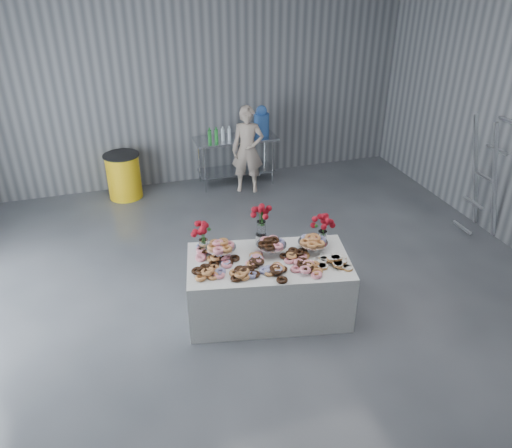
# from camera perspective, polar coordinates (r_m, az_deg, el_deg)

# --- Properties ---
(ground) EXTENTS (9.00, 9.00, 0.00)m
(ground) POSITION_cam_1_polar(r_m,az_deg,el_deg) (6.10, 1.85, -11.42)
(ground) COLOR #3B3E43
(ground) RESTS_ON ground
(room_walls) EXTENTS (8.04, 9.04, 4.02)m
(room_walls) POSITION_cam_1_polar(r_m,az_deg,el_deg) (4.80, -1.09, 13.12)
(room_walls) COLOR gray
(room_walls) RESTS_ON ground
(display_table) EXTENTS (2.06, 1.35, 0.75)m
(display_table) POSITION_cam_1_polar(r_m,az_deg,el_deg) (6.07, 1.42, -7.13)
(display_table) COLOR white
(display_table) RESTS_ON ground
(prep_table) EXTENTS (1.50, 0.60, 0.90)m
(prep_table) POSITION_cam_1_polar(r_m,az_deg,el_deg) (9.37, -2.32, 8.23)
(prep_table) COLOR silver
(prep_table) RESTS_ON ground
(donut_mounds) EXTENTS (1.93, 1.14, 0.09)m
(donut_mounds) POSITION_cam_1_polar(r_m,az_deg,el_deg) (5.79, 1.62, -4.06)
(donut_mounds) COLOR #C08346
(donut_mounds) RESTS_ON display_table
(cake_stand_left) EXTENTS (0.36, 0.36, 0.17)m
(cake_stand_left) POSITION_cam_1_polar(r_m,az_deg,el_deg) (5.87, -4.05, -2.53)
(cake_stand_left) COLOR silver
(cake_stand_left) RESTS_ON display_table
(cake_stand_mid) EXTENTS (0.36, 0.36, 0.17)m
(cake_stand_mid) POSITION_cam_1_polar(r_m,az_deg,el_deg) (5.91, 1.77, -2.22)
(cake_stand_mid) COLOR silver
(cake_stand_mid) RESTS_ON display_table
(cake_stand_right) EXTENTS (0.36, 0.36, 0.17)m
(cake_stand_right) POSITION_cam_1_polar(r_m,az_deg,el_deg) (5.99, 6.52, -1.94)
(cake_stand_right) COLOR silver
(cake_stand_right) RESTS_ON display_table
(danish_pile) EXTENTS (0.48, 0.48, 0.11)m
(danish_pile) POSITION_cam_1_polar(r_m,az_deg,el_deg) (5.83, 9.00, -4.06)
(danish_pile) COLOR white
(danish_pile) RESTS_ON display_table
(bouquet_left) EXTENTS (0.26, 0.26, 0.42)m
(bouquet_left) POSITION_cam_1_polar(r_m,az_deg,el_deg) (5.87, -6.09, -0.82)
(bouquet_left) COLOR white
(bouquet_left) RESTS_ON display_table
(bouquet_right) EXTENTS (0.26, 0.26, 0.42)m
(bouquet_right) POSITION_cam_1_polar(r_m,az_deg,el_deg) (6.07, 7.70, 0.13)
(bouquet_right) COLOR white
(bouquet_right) RESTS_ON display_table
(bouquet_center) EXTENTS (0.26, 0.26, 0.57)m
(bouquet_center) POSITION_cam_1_polar(r_m,az_deg,el_deg) (5.95, 0.60, 0.69)
(bouquet_center) COLOR silver
(bouquet_center) RESTS_ON display_table
(water_jug) EXTENTS (0.28, 0.28, 0.55)m
(water_jug) POSITION_cam_1_polar(r_m,az_deg,el_deg) (9.33, 0.64, 11.60)
(water_jug) COLOR #4482EA
(water_jug) RESTS_ON prep_table
(drink_bottles) EXTENTS (0.54, 0.08, 0.27)m
(drink_bottles) POSITION_cam_1_polar(r_m,az_deg,el_deg) (9.07, -4.19, 10.23)
(drink_bottles) COLOR #268C33
(drink_bottles) RESTS_ON prep_table
(person) EXTENTS (0.67, 0.55, 1.57)m
(person) POSITION_cam_1_polar(r_m,az_deg,el_deg) (9.00, -0.95, 8.47)
(person) COLOR #CC8C93
(person) RESTS_ON ground
(trash_barrel) EXTENTS (0.63, 0.63, 0.81)m
(trash_barrel) POSITION_cam_1_polar(r_m,az_deg,el_deg) (9.18, -14.87, 5.34)
(trash_barrel) COLOR yellow
(trash_barrel) RESTS_ON ground
(stepladder) EXTENTS (0.69, 0.48, 1.90)m
(stepladder) POSITION_cam_1_polar(r_m,az_deg,el_deg) (8.24, 24.69, 4.92)
(stepladder) COLOR silver
(stepladder) RESTS_ON ground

